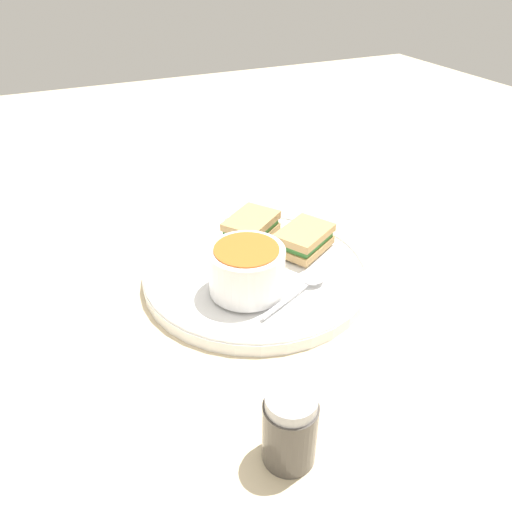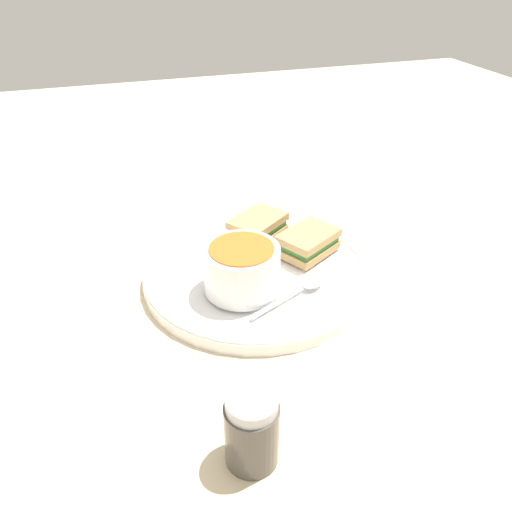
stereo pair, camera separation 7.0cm
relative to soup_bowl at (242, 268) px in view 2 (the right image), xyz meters
The scene contains 8 objects.
ground_plane 0.08m from the soup_bowl, 127.25° to the right, with size 2.40×2.40×0.00m, color beige.
plate 0.07m from the soup_bowl, 127.25° to the right, with size 0.32×0.32×0.02m.
soup_bowl is the anchor object (origin of this frame).
spoon 0.09m from the soup_bowl, 162.51° to the left, with size 0.12×0.06×0.01m.
sandwich_half_near 0.13m from the soup_bowl, 154.07° to the right, with size 0.10×0.09×0.03m.
sandwich_half_far 0.14m from the soup_bowl, 116.57° to the right, with size 0.10×0.10×0.03m.
salt_shaker 0.24m from the soup_bowl, 75.66° to the left, with size 0.05×0.05×0.08m.
menu_sheet 0.35m from the soup_bowl, 71.71° to the right, with size 0.25×0.29×0.00m.
Camera 2 is at (0.18, 0.56, 0.42)m, focal length 35.00 mm.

